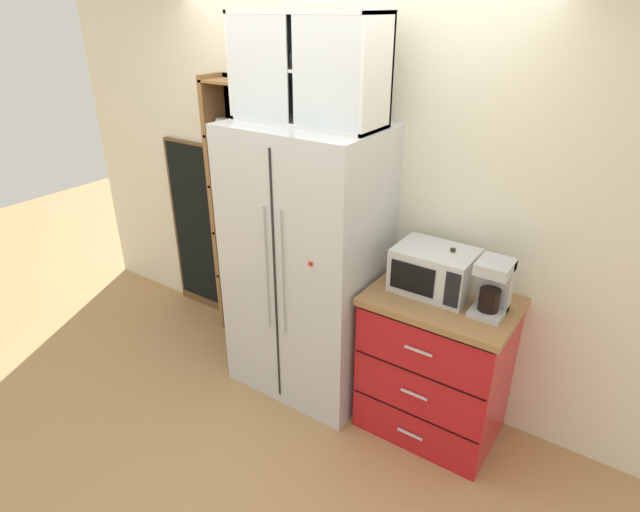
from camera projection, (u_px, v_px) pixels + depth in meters
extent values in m
plane|color=tan|center=(307.00, 378.00, 3.74)|extent=(10.76, 10.76, 0.00)
cube|color=silver|center=(339.00, 195.00, 3.48)|extent=(5.06, 0.10, 2.55)
cube|color=silver|center=(307.00, 265.00, 3.36)|extent=(0.94, 0.65, 1.81)
cube|color=black|center=(275.00, 285.00, 3.11)|extent=(0.01, 0.01, 1.67)
cylinder|color=silver|center=(266.00, 270.00, 3.10)|extent=(0.02, 0.02, 0.81)
cylinder|color=silver|center=(281.00, 275.00, 3.04)|extent=(0.02, 0.02, 0.81)
cube|color=red|center=(310.00, 264.00, 2.89)|extent=(0.02, 0.01, 0.02)
cube|color=brown|center=(254.00, 212.00, 3.96)|extent=(0.52, 0.04, 2.00)
cube|color=olive|center=(221.00, 211.00, 3.98)|extent=(0.04, 0.21, 2.00)
cube|color=olive|center=(266.00, 223.00, 3.75)|extent=(0.04, 0.21, 2.00)
cube|color=olive|center=(247.00, 278.00, 4.09)|extent=(0.46, 0.21, 0.02)
cylinder|color=silver|center=(238.00, 266.00, 4.12)|extent=(0.08, 0.08, 0.13)
cylinder|color=white|center=(238.00, 268.00, 4.13)|extent=(0.07, 0.07, 0.09)
cylinder|color=#B2B2B7|center=(237.00, 258.00, 4.09)|extent=(0.07, 0.07, 0.01)
cylinder|color=silver|center=(257.00, 273.00, 4.02)|extent=(0.07, 0.07, 0.13)
cylinder|color=beige|center=(258.00, 275.00, 4.03)|extent=(0.06, 0.06, 0.09)
cylinder|color=#B2B2B7|center=(257.00, 265.00, 3.99)|extent=(0.07, 0.07, 0.01)
cube|color=olive|center=(244.00, 235.00, 3.93)|extent=(0.46, 0.21, 0.02)
cylinder|color=silver|center=(232.00, 225.00, 3.96)|extent=(0.07, 0.07, 0.10)
cylinder|color=#2D2D2D|center=(232.00, 226.00, 3.97)|extent=(0.06, 0.06, 0.07)
cylinder|color=#B2B2B7|center=(231.00, 217.00, 3.94)|extent=(0.07, 0.07, 0.01)
cylinder|color=silver|center=(242.00, 227.00, 3.88)|extent=(0.08, 0.08, 0.14)
cylinder|color=#E0C67F|center=(242.00, 229.00, 3.89)|extent=(0.07, 0.07, 0.09)
cylinder|color=#B2B2B7|center=(242.00, 217.00, 3.85)|extent=(0.08, 0.08, 0.01)
cylinder|color=silver|center=(255.00, 231.00, 3.83)|extent=(0.08, 0.08, 0.11)
cylinder|color=#B77A38|center=(255.00, 234.00, 3.83)|extent=(0.07, 0.07, 0.08)
cylinder|color=#B2B2B7|center=(255.00, 224.00, 3.80)|extent=(0.08, 0.08, 0.01)
cube|color=olive|center=(241.00, 188.00, 3.77)|extent=(0.46, 0.21, 0.02)
cylinder|color=silver|center=(233.00, 178.00, 3.80)|extent=(0.06, 0.06, 0.10)
cylinder|color=#CCB78C|center=(233.00, 180.00, 3.81)|extent=(0.05, 0.05, 0.07)
cylinder|color=#B2B2B7|center=(232.00, 171.00, 3.78)|extent=(0.06, 0.06, 0.01)
cylinder|color=silver|center=(250.00, 184.00, 3.68)|extent=(0.07, 0.07, 0.10)
cylinder|color=#382316|center=(250.00, 186.00, 3.69)|extent=(0.06, 0.06, 0.07)
cylinder|color=#B2B2B7|center=(249.00, 176.00, 3.66)|extent=(0.06, 0.06, 0.01)
cube|color=olive|center=(237.00, 138.00, 3.61)|extent=(0.46, 0.21, 0.02)
cylinder|color=silver|center=(222.00, 127.00, 3.63)|extent=(0.08, 0.08, 0.10)
cylinder|color=white|center=(222.00, 129.00, 3.64)|extent=(0.07, 0.07, 0.07)
cylinder|color=#B2B2B7|center=(221.00, 119.00, 3.61)|extent=(0.08, 0.08, 0.01)
cylinder|color=silver|center=(238.00, 128.00, 3.59)|extent=(0.06, 0.06, 0.11)
cylinder|color=brown|center=(238.00, 131.00, 3.60)|extent=(0.05, 0.05, 0.07)
cylinder|color=#B2B2B7|center=(238.00, 120.00, 3.56)|extent=(0.06, 0.06, 0.01)
cube|color=olive|center=(233.00, 82.00, 3.45)|extent=(0.46, 0.21, 0.02)
cube|color=red|center=(435.00, 368.00, 3.13)|extent=(0.80, 0.56, 0.89)
cube|color=#9E7042|center=(443.00, 301.00, 2.93)|extent=(0.83, 0.59, 0.04)
cube|color=black|center=(412.00, 415.00, 2.99)|extent=(0.78, 0.00, 0.01)
cube|color=silver|center=(410.00, 434.00, 3.05)|extent=(0.16, 0.01, 0.01)
cube|color=black|center=(417.00, 374.00, 2.87)|extent=(0.78, 0.00, 0.01)
cube|color=silver|center=(414.00, 394.00, 2.92)|extent=(0.16, 0.01, 0.01)
cube|color=black|center=(421.00, 329.00, 2.74)|extent=(0.78, 0.00, 0.01)
cube|color=silver|center=(418.00, 351.00, 2.79)|extent=(0.16, 0.01, 0.01)
cube|color=silver|center=(434.00, 270.00, 2.95)|extent=(0.44, 0.32, 0.26)
cube|color=black|center=(412.00, 279.00, 2.86)|extent=(0.26, 0.01, 0.17)
cube|color=black|center=(452.00, 290.00, 2.74)|extent=(0.08, 0.01, 0.20)
cube|color=#B7B7BC|center=(488.00, 311.00, 2.77)|extent=(0.17, 0.20, 0.03)
cube|color=#B7B7BC|center=(496.00, 284.00, 2.76)|extent=(0.17, 0.06, 0.30)
cube|color=#B7B7BC|center=(495.00, 267.00, 2.65)|extent=(0.17, 0.20, 0.06)
cylinder|color=black|center=(489.00, 300.00, 2.73)|extent=(0.11, 0.11, 0.12)
cylinder|color=#8CA37F|center=(442.00, 293.00, 2.89)|extent=(0.08, 0.08, 0.09)
torus|color=#8CA37F|center=(451.00, 295.00, 2.86)|extent=(0.05, 0.01, 0.05)
cylinder|color=navy|center=(443.00, 287.00, 2.87)|extent=(0.07, 0.07, 0.16)
cone|color=navy|center=(445.00, 273.00, 2.84)|extent=(0.07, 0.07, 0.04)
cylinder|color=navy|center=(445.00, 268.00, 2.82)|extent=(0.03, 0.03, 0.07)
cylinder|color=black|center=(446.00, 262.00, 2.81)|extent=(0.03, 0.03, 0.01)
cylinder|color=brown|center=(450.00, 278.00, 2.93)|extent=(0.07, 0.07, 0.20)
cone|color=brown|center=(452.00, 261.00, 2.89)|extent=(0.07, 0.07, 0.04)
cylinder|color=brown|center=(452.00, 256.00, 2.88)|extent=(0.03, 0.03, 0.07)
cylinder|color=black|center=(453.00, 250.00, 2.86)|extent=(0.03, 0.03, 0.01)
cube|color=silver|center=(322.00, 67.00, 2.97)|extent=(0.90, 0.02, 0.59)
cube|color=silver|center=(306.00, 12.00, 2.73)|extent=(0.90, 0.32, 0.02)
cube|color=silver|center=(308.00, 121.00, 2.98)|extent=(0.90, 0.32, 0.02)
cube|color=silver|center=(247.00, 64.00, 3.08)|extent=(0.02, 0.32, 0.59)
cube|color=silver|center=(378.00, 74.00, 2.63)|extent=(0.02, 0.32, 0.59)
cube|color=silver|center=(307.00, 69.00, 2.86)|extent=(0.87, 0.30, 0.02)
cube|color=silver|center=(258.00, 69.00, 2.86)|extent=(0.41, 0.01, 0.55)
cube|color=silver|center=(325.00, 74.00, 2.63)|extent=(0.41, 0.01, 0.55)
cylinder|color=silver|center=(265.00, 113.00, 3.13)|extent=(0.05, 0.05, 0.00)
cylinder|color=silver|center=(265.00, 108.00, 3.12)|extent=(0.01, 0.01, 0.07)
cone|color=silver|center=(264.00, 97.00, 3.09)|extent=(0.06, 0.06, 0.05)
cylinder|color=silver|center=(355.00, 126.00, 2.81)|extent=(0.05, 0.05, 0.00)
cylinder|color=silver|center=(355.00, 119.00, 2.80)|extent=(0.01, 0.01, 0.07)
cone|color=silver|center=(355.00, 108.00, 2.77)|extent=(0.06, 0.06, 0.05)
cylinder|color=white|center=(269.00, 59.00, 2.98)|extent=(0.06, 0.06, 0.07)
cylinder|color=white|center=(294.00, 60.00, 2.88)|extent=(0.06, 0.06, 0.07)
cylinder|color=white|center=(321.00, 62.00, 2.79)|extent=(0.06, 0.06, 0.07)
cylinder|color=white|center=(349.00, 64.00, 2.70)|extent=(0.06, 0.06, 0.07)
cube|color=brown|center=(200.00, 229.00, 4.34)|extent=(0.60, 0.04, 1.47)
cube|color=black|center=(198.00, 227.00, 4.31)|extent=(0.54, 0.01, 1.37)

